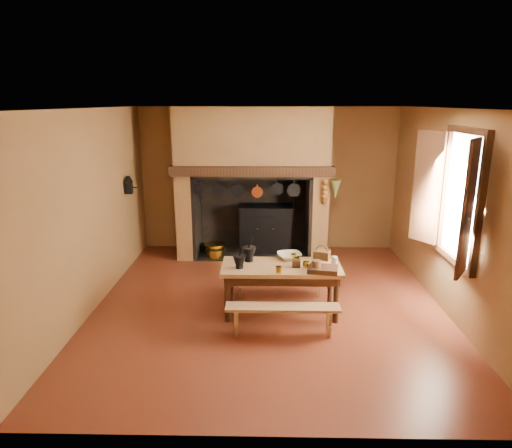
{
  "coord_description": "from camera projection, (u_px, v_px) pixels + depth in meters",
  "views": [
    {
      "loc": [
        -0.06,
        -6.18,
        2.88
      ],
      "look_at": [
        -0.19,
        0.3,
        1.14
      ],
      "focal_mm": 32.0,
      "sensor_mm": 36.0,
      "label": 1
    }
  ],
  "objects": [
    {
      "name": "wall_front",
      "position": [
        272.0,
        291.0,
        3.69
      ],
      "size": [
        5.0,
        0.02,
        2.8
      ],
      "primitive_type": "cube",
      "color": "#91613A",
      "rests_on": "floor"
    },
    {
      "name": "iron_range",
      "position": [
        266.0,
        228.0,
        8.95
      ],
      "size": [
        1.12,
        0.55,
        1.6
      ],
      "color": "black",
      "rests_on": "floor"
    },
    {
      "name": "coffee_grinder",
      "position": [
        296.0,
        262.0,
        6.2
      ],
      "size": [
        0.14,
        0.11,
        0.16
      ],
      "rotation": [
        0.0,
        0.0,
        0.02
      ],
      "color": "#3B2212",
      "rests_on": "work_table"
    },
    {
      "name": "wall_coffee_mill",
      "position": [
        129.0,
        184.0,
        7.86
      ],
      "size": [
        0.23,
        0.16,
        0.31
      ],
      "color": "black",
      "rests_on": "wall_left"
    },
    {
      "name": "ceiling",
      "position": [
        270.0,
        108.0,
        5.98
      ],
      "size": [
        5.5,
        5.5,
        0.0
      ],
      "primitive_type": "plane",
      "rotation": [
        3.14,
        0.0,
        0.0
      ],
      "color": "silver",
      "rests_on": "back_wall"
    },
    {
      "name": "wall_left",
      "position": [
        91.0,
        211.0,
        6.4
      ],
      "size": [
        0.02,
        5.5,
        2.8
      ],
      "primitive_type": "cube",
      "color": "#91613A",
      "rests_on": "floor"
    },
    {
      "name": "bench_front",
      "position": [
        283.0,
        313.0,
        5.74
      ],
      "size": [
        1.44,
        0.25,
        0.41
      ],
      "color": "tan",
      "rests_on": "floor"
    },
    {
      "name": "onion_string",
      "position": [
        325.0,
        192.0,
        8.07
      ],
      "size": [
        0.12,
        0.1,
        0.46
      ],
      "primitive_type": null,
      "color": "#97541B",
      "rests_on": "chimney_breast"
    },
    {
      "name": "glass_jar",
      "position": [
        334.0,
        262.0,
        6.17
      ],
      "size": [
        0.09,
        0.09,
        0.15
      ],
      "primitive_type": "cylinder",
      "rotation": [
        0.0,
        0.0,
        0.02
      ],
      "color": "beige",
      "rests_on": "work_table"
    },
    {
      "name": "brass_mug_b",
      "position": [
        293.0,
        257.0,
        6.47
      ],
      "size": [
        0.09,
        0.09,
        0.08
      ],
      "primitive_type": "cylinder",
      "rotation": [
        0.0,
        0.0,
        0.14
      ],
      "color": "#B28D29",
      "rests_on": "work_table"
    },
    {
      "name": "mixing_bowl",
      "position": [
        289.0,
        256.0,
        6.51
      ],
      "size": [
        0.4,
        0.4,
        0.08
      ],
      "primitive_type": "imported",
      "rotation": [
        0.0,
        0.0,
        0.17
      ],
      "color": "#BBB790",
      "rests_on": "work_table"
    },
    {
      "name": "mortar_large",
      "position": [
        249.0,
        253.0,
        6.4
      ],
      "size": [
        0.2,
        0.2,
        0.35
      ],
      "rotation": [
        0.0,
        0.0,
        -0.02
      ],
      "color": "black",
      "rests_on": "work_table"
    },
    {
      "name": "chimney_breast",
      "position": [
        252.0,
        161.0,
        8.48
      ],
      "size": [
        2.95,
        0.96,
        2.8
      ],
      "color": "#91613A",
      "rests_on": "floor"
    },
    {
      "name": "bench_back",
      "position": [
        280.0,
        277.0,
        6.91
      ],
      "size": [
        1.47,
        0.26,
        0.41
      ],
      "color": "tan",
      "rests_on": "floor"
    },
    {
      "name": "window",
      "position": [
        453.0,
        197.0,
        5.84
      ],
      "size": [
        0.39,
        1.75,
        1.76
      ],
      "color": "white",
      "rests_on": "wall_right"
    },
    {
      "name": "mortar_small",
      "position": [
        239.0,
        261.0,
        6.13
      ],
      "size": [
        0.18,
        0.18,
        0.3
      ],
      "rotation": [
        0.0,
        0.0,
        0.03
      ],
      "color": "black",
      "rests_on": "work_table"
    },
    {
      "name": "hearth_pans",
      "position": [
        214.0,
        250.0,
        8.85
      ],
      "size": [
        0.51,
        0.62,
        0.2
      ],
      "color": "#B28D29",
      "rests_on": "floor"
    },
    {
      "name": "herb_bunch",
      "position": [
        335.0,
        190.0,
        8.06
      ],
      "size": [
        0.2,
        0.2,
        0.35
      ],
      "primitive_type": "cone",
      "rotation": [
        3.14,
        0.0,
        0.0
      ],
      "color": "#4E592A",
      "rests_on": "chimney_breast"
    },
    {
      "name": "brass_cup",
      "position": [
        307.0,
        265.0,
        6.16
      ],
      "size": [
        0.12,
        0.12,
        0.08
      ],
      "primitive_type": "imported",
      "rotation": [
        0.0,
        0.0,
        0.13
      ],
      "color": "#B28D29",
      "rests_on": "work_table"
    },
    {
      "name": "wall_right",
      "position": [
        450.0,
        213.0,
        6.3
      ],
      "size": [
        0.02,
        5.5,
        2.8
      ],
      "primitive_type": "cube",
      "color": "#91613A",
      "rests_on": "floor"
    },
    {
      "name": "wicker_basket",
      "position": [
        322.0,
        254.0,
        6.5
      ],
      "size": [
        0.26,
        0.22,
        0.21
      ],
      "rotation": [
        0.0,
        0.0,
        -0.33
      ],
      "color": "#4B3516",
      "rests_on": "work_table"
    },
    {
      "name": "work_table",
      "position": [
        281.0,
        273.0,
        6.29
      ],
      "size": [
        1.64,
        0.73,
        0.71
      ],
      "color": "tan",
      "rests_on": "floor"
    },
    {
      "name": "back_wall",
      "position": [
        268.0,
        179.0,
        9.0
      ],
      "size": [
        5.0,
        0.02,
        2.8
      ],
      "primitive_type": "cube",
      "color": "#91613A",
      "rests_on": "floor"
    },
    {
      "name": "hanging_pans",
      "position": [
        249.0,
        190.0,
        8.11
      ],
      "size": [
        1.92,
        0.29,
        0.27
      ],
      "color": "black",
      "rests_on": "chimney_breast"
    },
    {
      "name": "brass_mug_a",
      "position": [
        279.0,
        270.0,
        5.97
      ],
      "size": [
        0.09,
        0.09,
        0.09
      ],
      "primitive_type": "cylinder",
      "rotation": [
        0.0,
        0.0,
        -0.17
      ],
      "color": "#B28D29",
      "rests_on": "work_table"
    },
    {
      "name": "floor",
      "position": [
        269.0,
        304.0,
        6.71
      ],
      "size": [
        5.5,
        5.5,
        0.0
      ],
      "primitive_type": "plane",
      "color": "maroon",
      "rests_on": "ground"
    },
    {
      "name": "wooden_tray",
      "position": [
        323.0,
        269.0,
        6.02
      ],
      "size": [
        0.43,
        0.34,
        0.07
      ],
      "primitive_type": "cube",
      "rotation": [
        0.0,
        0.0,
        -0.18
      ],
      "color": "#3B2212",
      "rests_on": "work_table"
    },
    {
      "name": "stoneware_crock",
      "position": [
        316.0,
        266.0,
        6.01
      ],
      "size": [
        0.13,
        0.13,
        0.16
      ],
      "primitive_type": "cylinder",
      "rotation": [
        0.0,
        0.0,
        0.06
      ],
      "color": "#4E301D",
      "rests_on": "work_table"
    }
  ]
}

